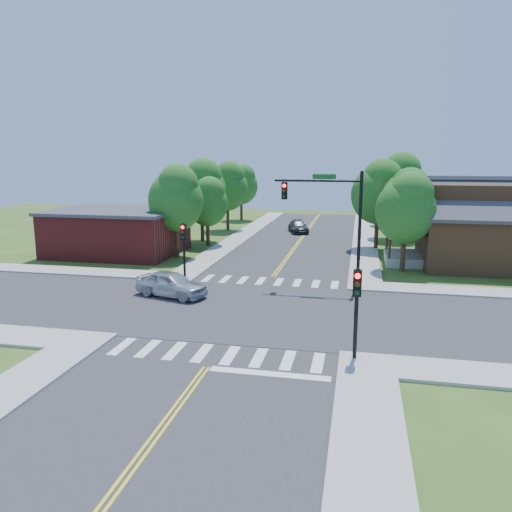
% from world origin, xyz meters
% --- Properties ---
extents(ground, '(100.00, 100.00, 0.00)m').
position_xyz_m(ground, '(0.00, 0.00, 0.00)').
color(ground, '#314F18').
rests_on(ground, ground).
extents(road_ns, '(10.00, 90.00, 0.04)m').
position_xyz_m(road_ns, '(0.00, 0.00, 0.02)').
color(road_ns, '#2D2D30').
rests_on(road_ns, ground).
extents(road_ew, '(90.00, 10.00, 0.04)m').
position_xyz_m(road_ew, '(0.00, 0.00, 0.03)').
color(road_ew, '#2D2D30').
rests_on(road_ew, ground).
extents(intersection_patch, '(10.20, 10.20, 0.06)m').
position_xyz_m(intersection_patch, '(0.00, 0.00, 0.00)').
color(intersection_patch, '#2D2D30').
rests_on(intersection_patch, ground).
extents(sidewalk_ne, '(40.00, 40.00, 0.14)m').
position_xyz_m(sidewalk_ne, '(15.82, 15.82, 0.07)').
color(sidewalk_ne, '#9E9B93').
rests_on(sidewalk_ne, ground).
extents(sidewalk_nw, '(40.00, 40.00, 0.14)m').
position_xyz_m(sidewalk_nw, '(-15.82, 15.82, 0.07)').
color(sidewalk_nw, '#9E9B93').
rests_on(sidewalk_nw, ground).
extents(crosswalk_north, '(8.85, 2.00, 0.01)m').
position_xyz_m(crosswalk_north, '(0.00, 6.20, 0.05)').
color(crosswalk_north, white).
rests_on(crosswalk_north, ground).
extents(crosswalk_south, '(8.85, 2.00, 0.01)m').
position_xyz_m(crosswalk_south, '(0.00, -6.20, 0.05)').
color(crosswalk_south, white).
rests_on(crosswalk_south, ground).
extents(centerline, '(0.30, 90.00, 0.01)m').
position_xyz_m(centerline, '(0.00, 0.00, 0.05)').
color(centerline, yellow).
rests_on(centerline, ground).
extents(stop_bar, '(4.60, 0.45, 0.09)m').
position_xyz_m(stop_bar, '(2.50, -7.60, 0.00)').
color(stop_bar, white).
rests_on(stop_bar, ground).
extents(signal_mast_ne, '(5.30, 0.42, 7.20)m').
position_xyz_m(signal_mast_ne, '(3.91, 5.59, 4.85)').
color(signal_mast_ne, black).
rests_on(signal_mast_ne, ground).
extents(signal_pole_se, '(0.34, 0.42, 3.80)m').
position_xyz_m(signal_pole_se, '(5.60, -5.62, 2.66)').
color(signal_pole_se, black).
rests_on(signal_pole_se, ground).
extents(signal_pole_nw, '(0.34, 0.42, 3.80)m').
position_xyz_m(signal_pole_nw, '(-5.60, 5.58, 2.66)').
color(signal_pole_nw, black).
rests_on(signal_pole_nw, ground).
extents(house_ne, '(13.05, 8.80, 7.11)m').
position_xyz_m(house_ne, '(15.11, 14.23, 3.33)').
color(house_ne, '#382713').
rests_on(house_ne, ground).
extents(building_nw, '(10.40, 8.40, 3.73)m').
position_xyz_m(building_nw, '(-14.20, 13.20, 1.88)').
color(building_nw, maroon).
rests_on(building_nw, ground).
extents(tree_e_a, '(4.15, 3.94, 7.05)m').
position_xyz_m(tree_e_a, '(8.75, 11.10, 4.62)').
color(tree_e_a, '#382314').
rests_on(tree_e_a, ground).
extents(tree_e_b, '(4.22, 4.01, 7.18)m').
position_xyz_m(tree_e_b, '(9.24, 17.50, 4.70)').
color(tree_e_b, '#382314').
rests_on(tree_e_b, ground).
extents(tree_e_c, '(4.99, 4.74, 8.48)m').
position_xyz_m(tree_e_c, '(9.13, 25.70, 5.56)').
color(tree_e_c, '#382314').
rests_on(tree_e_c, ground).
extents(tree_e_d, '(4.57, 4.34, 7.76)m').
position_xyz_m(tree_e_d, '(9.23, 35.11, 5.08)').
color(tree_e_d, '#382314').
rests_on(tree_e_d, ground).
extents(tree_w_a, '(4.39, 4.17, 7.47)m').
position_xyz_m(tree_w_a, '(-8.70, 12.63, 4.89)').
color(tree_w_a, '#382314').
rests_on(tree_w_a, ground).
extents(tree_w_b, '(4.64, 4.41, 7.89)m').
position_xyz_m(tree_w_b, '(-9.08, 20.39, 5.17)').
color(tree_w_b, '#382314').
rests_on(tree_w_b, ground).
extents(tree_w_c, '(4.45, 4.23, 7.57)m').
position_xyz_m(tree_w_c, '(-8.58, 27.95, 4.96)').
color(tree_w_c, '#382314').
rests_on(tree_w_c, ground).
extents(tree_w_d, '(4.18, 3.97, 7.10)m').
position_xyz_m(tree_w_d, '(-9.17, 36.81, 4.65)').
color(tree_w_d, '#382314').
rests_on(tree_w_d, ground).
extents(tree_house, '(4.62, 4.39, 7.86)m').
position_xyz_m(tree_house, '(7.13, 19.38, 5.15)').
color(tree_house, '#382314').
rests_on(tree_house, ground).
extents(tree_bldg, '(3.71, 3.52, 6.30)m').
position_xyz_m(tree_bldg, '(-7.84, 18.20, 4.12)').
color(tree_bldg, '#382314').
rests_on(tree_bldg, ground).
extents(car_silver, '(4.23, 5.38, 1.49)m').
position_xyz_m(car_silver, '(-4.97, 1.61, 0.75)').
color(car_silver, silver).
rests_on(car_silver, ground).
extents(car_dgrey, '(4.12, 5.26, 1.25)m').
position_xyz_m(car_dgrey, '(-0.80, 27.67, 0.62)').
color(car_dgrey, '#2C2F31').
rests_on(car_dgrey, ground).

